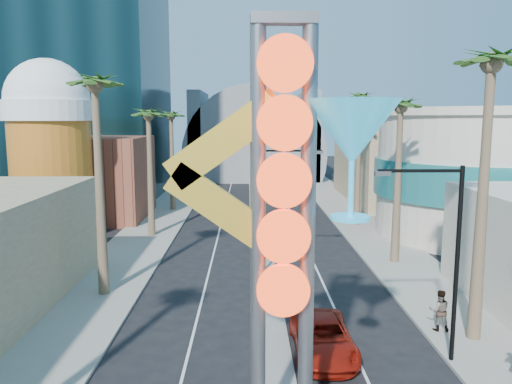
# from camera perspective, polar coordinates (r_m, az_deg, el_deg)

# --- Properties ---
(sidewalk_west) EXTENTS (5.00, 100.00, 0.15)m
(sidewalk_west) POSITION_cam_1_polar(r_m,az_deg,el_deg) (47.54, -11.26, -3.53)
(sidewalk_west) COLOR gray
(sidewalk_west) RESTS_ON ground
(sidewalk_east) EXTENTS (5.00, 100.00, 0.15)m
(sidewalk_east) POSITION_cam_1_polar(r_m,az_deg,el_deg) (47.93, 11.73, -3.45)
(sidewalk_east) COLOR gray
(sidewalk_east) RESTS_ON ground
(median) EXTENTS (1.60, 84.00, 0.15)m
(median) POSITION_cam_1_polar(r_m,az_deg,el_deg) (49.72, 0.21, -2.84)
(median) COLOR gray
(median) RESTS_ON ground
(brick_filler_west) EXTENTS (10.00, 10.00, 8.00)m
(brick_filler_west) POSITION_cam_1_polar(r_m,az_deg,el_deg) (51.34, -17.95, 1.54)
(brick_filler_west) COLOR brown
(brick_filler_west) RESTS_ON ground
(filler_east) EXTENTS (10.00, 20.00, 10.00)m
(filler_east) POSITION_cam_1_polar(r_m,az_deg,el_deg) (61.35, 15.16, 3.65)
(filler_east) COLOR #9C8265
(filler_east) RESTS_ON ground
(beer_mug) EXTENTS (7.00, 7.00, 14.50)m
(beer_mug) POSITION_cam_1_polar(r_m,az_deg,el_deg) (43.83, -22.47, 5.25)
(beer_mug) COLOR #BD5019
(beer_mug) RESTS_ON ground
(turquoise_building) EXTENTS (16.60, 16.60, 10.60)m
(turquoise_building) POSITION_cam_1_polar(r_m,az_deg,el_deg) (45.19, 23.92, 1.93)
(turquoise_building) COLOR beige
(turquoise_building) RESTS_ON ground
(canopy) EXTENTS (22.00, 16.00, 22.00)m
(canopy) POSITION_cam_1_polar(r_m,az_deg,el_deg) (82.94, -0.26, 4.63)
(canopy) COLOR slate
(canopy) RESTS_ON ground
(neon_sign) EXTENTS (6.53, 2.60, 12.55)m
(neon_sign) POSITION_cam_1_polar(r_m,az_deg,el_deg) (14.06, 6.43, -1.74)
(neon_sign) COLOR gray
(neon_sign) RESTS_ON ground
(streetlight_0) EXTENTS (3.79, 0.25, 8.00)m
(streetlight_0) POSITION_cam_1_polar(r_m,az_deg,el_deg) (31.18, 1.89, -0.63)
(streetlight_0) COLOR black
(streetlight_0) RESTS_ON ground
(streetlight_1) EXTENTS (3.79, 0.25, 8.00)m
(streetlight_1) POSITION_cam_1_polar(r_m,az_deg,el_deg) (54.98, -0.48, 3.30)
(streetlight_1) COLOR black
(streetlight_1) RESTS_ON ground
(streetlight_2) EXTENTS (3.45, 0.25, 8.00)m
(streetlight_2) POSITION_cam_1_polar(r_m,az_deg,el_deg) (20.87, 20.88, -5.84)
(streetlight_2) COLOR black
(streetlight_2) RESTS_ON ground
(palm_1) EXTENTS (2.40, 2.40, 12.70)m
(palm_1) POSITION_cam_1_polar(r_m,az_deg,el_deg) (27.95, -17.90, 10.16)
(palm_1) COLOR brown
(palm_1) RESTS_ON ground
(palm_2) EXTENTS (2.40, 2.40, 11.20)m
(palm_2) POSITION_cam_1_polar(r_m,az_deg,el_deg) (41.54, -12.18, 7.82)
(palm_2) COLOR brown
(palm_2) RESTS_ON ground
(palm_3) EXTENTS (2.40, 2.40, 11.20)m
(palm_3) POSITION_cam_1_polar(r_m,az_deg,el_deg) (53.36, -9.68, 7.97)
(palm_3) COLOR brown
(palm_3) RESTS_ON ground
(palm_5) EXTENTS (2.40, 2.40, 13.20)m
(palm_5) POSITION_cam_1_polar(r_m,az_deg,el_deg) (23.08, 25.21, 11.34)
(palm_5) COLOR brown
(palm_5) RESTS_ON ground
(palm_6) EXTENTS (2.40, 2.40, 11.70)m
(palm_6) POSITION_cam_1_polar(r_m,az_deg,el_deg) (34.25, 16.18, 8.34)
(palm_6) COLOR brown
(palm_6) RESTS_ON ground
(palm_7) EXTENTS (2.40, 2.40, 12.70)m
(palm_7) POSITION_cam_1_polar(r_m,az_deg,el_deg) (45.87, 11.80, 9.54)
(palm_7) COLOR brown
(palm_7) RESTS_ON ground
(red_pickup) EXTENTS (2.45, 5.27, 1.46)m
(red_pickup) POSITION_cam_1_polar(r_m,az_deg,el_deg) (21.84, 7.62, -16.12)
(red_pickup) COLOR #9E180C
(red_pickup) RESTS_ON ground
(pedestrian_b) EXTENTS (1.02, 0.84, 1.91)m
(pedestrian_b) POSITION_cam_1_polar(r_m,az_deg,el_deg) (24.84, 20.23, -12.56)
(pedestrian_b) COLOR gray
(pedestrian_b) RESTS_ON sidewalk_east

